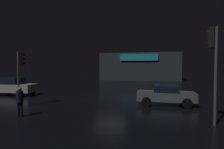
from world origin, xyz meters
The scene contains 7 objects.
ground_plane centered at (0.00, 0.00, 0.00)m, with size 120.00×120.00×0.00m, color black.
store_building centered at (0.56, 24.96, 2.70)m, with size 15.68×8.75×5.40m.
traffic_signal_main centered at (-4.85, -4.89, 2.78)m, with size 0.42×0.42×3.64m.
traffic_signal_opposite centered at (6.32, -6.20, 3.25)m, with size 0.42×0.42×4.44m.
car_near centered at (4.47, -1.95, 0.70)m, with size 3.88×2.01×1.37m.
car_far centered at (-9.30, -0.45, 0.82)m, with size 4.16×2.14×1.63m.
pedestrian centered at (-3.18, -7.05, 0.92)m, with size 0.43×0.43×1.59m.
Camera 1 is at (3.81, -15.54, 2.66)m, focal length 30.23 mm.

